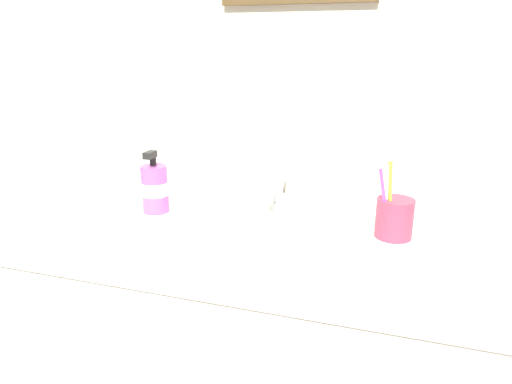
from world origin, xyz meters
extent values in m
cube|color=beige|center=(0.00, 0.32, 1.20)|extent=(2.46, 0.04, 2.40)
cube|color=white|center=(0.00, 0.00, 0.81)|extent=(1.26, 0.55, 0.03)
ellipsoid|color=white|center=(-0.01, -0.04, 0.78)|extent=(0.34, 0.34, 0.10)
torus|color=white|center=(-0.01, -0.04, 0.82)|extent=(0.39, 0.39, 0.02)
cylinder|color=#595B60|center=(-0.01, -0.04, 0.73)|extent=(0.03, 0.03, 0.01)
cylinder|color=silver|center=(-0.01, 0.16, 0.87)|extent=(0.02, 0.02, 0.10)
cylinder|color=silver|center=(-0.01, 0.11, 0.88)|extent=(0.02, 0.12, 0.07)
cylinder|color=silver|center=(-0.01, 0.18, 0.93)|extent=(0.01, 0.05, 0.01)
cylinder|color=#D8334C|center=(0.28, 0.04, 0.87)|extent=(0.08, 0.08, 0.09)
cylinder|color=purple|center=(0.25, 0.02, 0.91)|extent=(0.04, 0.03, 0.17)
cube|color=white|center=(0.24, 0.01, 0.99)|extent=(0.02, 0.02, 0.03)
cylinder|color=white|center=(0.26, 0.04, 0.91)|extent=(0.02, 0.01, 0.16)
cube|color=white|center=(0.25, 0.04, 0.99)|extent=(0.02, 0.01, 0.02)
cylinder|color=yellow|center=(0.27, 0.03, 0.92)|extent=(0.02, 0.02, 0.18)
cube|color=white|center=(0.26, 0.03, 1.01)|extent=(0.02, 0.01, 0.02)
cylinder|color=#B24CA5|center=(-0.29, 0.03, 0.88)|extent=(0.06, 0.06, 0.12)
cylinder|color=black|center=(-0.29, 0.03, 0.95)|extent=(0.02, 0.02, 0.02)
cube|color=black|center=(-0.29, 0.02, 0.97)|extent=(0.02, 0.04, 0.02)
cylinder|color=white|center=(-0.29, 0.03, 0.88)|extent=(0.07, 0.07, 0.03)
camera|label=1|loc=(0.28, -0.93, 1.22)|focal=32.68mm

